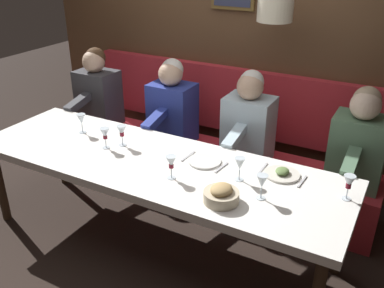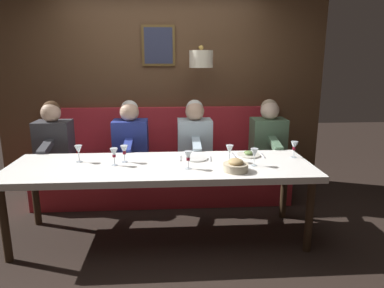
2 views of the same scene
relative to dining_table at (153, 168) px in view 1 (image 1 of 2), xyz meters
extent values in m
plane|color=black|center=(0.00, 0.00, -0.68)|extent=(12.00, 12.00, 0.00)
cube|color=white|center=(0.00, 0.00, 0.03)|extent=(0.90, 2.83, 0.06)
cylinder|color=#352416|center=(-0.35, 1.32, -0.34)|extent=(0.07, 0.07, 0.68)
cylinder|color=#352416|center=(0.35, -1.32, -0.34)|extent=(0.07, 0.07, 0.68)
cylinder|color=#352416|center=(0.35, 1.32, -0.34)|extent=(0.07, 0.07, 0.68)
cube|color=red|center=(0.89, 0.00, -0.46)|extent=(0.52, 3.03, 0.45)
cube|color=brown|center=(1.48, 0.00, 0.77)|extent=(0.10, 4.23, 2.90)
cube|color=red|center=(1.39, 0.00, 0.09)|extent=(0.10, 3.03, 0.64)
cylinder|color=beige|center=(1.08, -0.47, 1.02)|extent=(0.28, 0.28, 0.20)
cube|color=#567A5B|center=(0.89, -1.27, 0.05)|extent=(0.30, 0.40, 0.56)
sphere|color=beige|center=(0.87, -1.27, 0.43)|extent=(0.22, 0.22, 0.22)
sphere|color=tan|center=(0.90, -1.27, 0.46)|extent=(0.20, 0.20, 0.20)
cube|color=#567A5B|center=(0.60, -1.27, 0.09)|extent=(0.33, 0.09, 0.14)
cube|color=silver|center=(0.89, -0.38, 0.05)|extent=(0.30, 0.40, 0.56)
sphere|color=#D1A889|center=(0.87, -0.38, 0.43)|extent=(0.22, 0.22, 0.22)
sphere|color=silver|center=(0.90, -0.38, 0.46)|extent=(0.20, 0.20, 0.20)
cube|color=silver|center=(0.60, -0.38, 0.09)|extent=(0.33, 0.09, 0.14)
cube|color=#283893|center=(0.89, 0.37, 0.05)|extent=(0.30, 0.40, 0.56)
sphere|color=#D1A889|center=(0.87, 0.37, 0.43)|extent=(0.22, 0.22, 0.22)
sphere|color=silver|center=(0.90, 0.37, 0.46)|extent=(0.20, 0.20, 0.20)
cube|color=#283893|center=(0.60, 0.37, 0.09)|extent=(0.33, 0.09, 0.14)
cube|color=#3D3D42|center=(0.89, 1.26, 0.05)|extent=(0.30, 0.40, 0.56)
sphere|color=#D1A889|center=(0.87, 1.26, 0.43)|extent=(0.22, 0.22, 0.22)
sphere|color=#4C331E|center=(0.90, 1.26, 0.46)|extent=(0.20, 0.20, 0.20)
cube|color=#3D3D42|center=(0.60, 1.26, 0.09)|extent=(0.33, 0.09, 0.14)
cylinder|color=white|center=(0.16, -0.34, 0.07)|extent=(0.24, 0.24, 0.01)
cube|color=silver|center=(0.14, -0.48, 0.06)|extent=(0.17, 0.03, 0.01)
cube|color=silver|center=(0.18, -0.19, 0.06)|extent=(0.18, 0.03, 0.01)
cylinder|color=silver|center=(0.24, -0.89, 0.07)|extent=(0.24, 0.24, 0.01)
ellipsoid|color=#668447|center=(0.24, -0.89, 0.09)|extent=(0.11, 0.09, 0.04)
cube|color=silver|center=(0.22, -1.03, 0.06)|extent=(0.17, 0.02, 0.01)
cube|color=silver|center=(0.26, -0.74, 0.06)|extent=(0.18, 0.02, 0.01)
cylinder|color=silver|center=(0.05, -0.65, 0.06)|extent=(0.06, 0.06, 0.00)
cylinder|color=silver|center=(0.05, -0.65, 0.10)|extent=(0.01, 0.01, 0.07)
cone|color=silver|center=(0.05, -0.65, 0.18)|extent=(0.07, 0.07, 0.08)
cylinder|color=silver|center=(0.13, 0.78, 0.06)|extent=(0.06, 0.06, 0.00)
cylinder|color=silver|center=(0.13, 0.78, 0.10)|extent=(0.01, 0.01, 0.07)
cone|color=silver|center=(0.13, 0.78, 0.18)|extent=(0.07, 0.07, 0.08)
cylinder|color=silver|center=(0.10, 0.35, 0.06)|extent=(0.06, 0.06, 0.00)
cylinder|color=silver|center=(0.10, 0.35, 0.10)|extent=(0.01, 0.01, 0.07)
cone|color=silver|center=(0.10, 0.35, 0.18)|extent=(0.07, 0.07, 0.08)
cylinder|color=maroon|center=(0.10, 0.35, 0.15)|extent=(0.03, 0.03, 0.03)
cylinder|color=silver|center=(-0.15, -0.25, 0.06)|extent=(0.06, 0.06, 0.00)
cylinder|color=silver|center=(-0.15, -0.25, 0.10)|extent=(0.01, 0.01, 0.07)
cone|color=silver|center=(-0.15, -0.25, 0.18)|extent=(0.07, 0.07, 0.08)
cylinder|color=maroon|center=(-0.15, -0.25, 0.15)|extent=(0.03, 0.03, 0.03)
cylinder|color=silver|center=(0.15, -1.32, 0.06)|extent=(0.06, 0.06, 0.00)
cylinder|color=silver|center=(0.15, -1.32, 0.10)|extent=(0.01, 0.01, 0.07)
cone|color=silver|center=(0.15, -1.32, 0.18)|extent=(0.07, 0.07, 0.08)
cylinder|color=maroon|center=(0.15, -1.32, 0.15)|extent=(0.03, 0.03, 0.03)
cylinder|color=silver|center=(0.00, 0.43, 0.06)|extent=(0.06, 0.06, 0.00)
cylinder|color=silver|center=(0.00, 0.43, 0.10)|extent=(0.01, 0.01, 0.07)
cone|color=silver|center=(0.00, 0.43, 0.18)|extent=(0.07, 0.07, 0.08)
cylinder|color=maroon|center=(0.00, 0.43, 0.15)|extent=(0.03, 0.03, 0.02)
cylinder|color=silver|center=(-0.10, -0.86, 0.06)|extent=(0.06, 0.06, 0.00)
cylinder|color=silver|center=(-0.10, -0.86, 0.10)|extent=(0.01, 0.01, 0.07)
cone|color=silver|center=(-0.10, -0.86, 0.18)|extent=(0.07, 0.07, 0.08)
cylinder|color=beige|center=(-0.25, -0.66, 0.09)|extent=(0.22, 0.22, 0.07)
ellipsoid|color=tan|center=(-0.25, -0.66, 0.14)|extent=(0.15, 0.13, 0.06)
camera|label=1|loc=(-2.24, -1.55, 1.50)|focal=39.64mm
camera|label=2|loc=(-3.13, -0.09, 1.02)|focal=32.52mm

